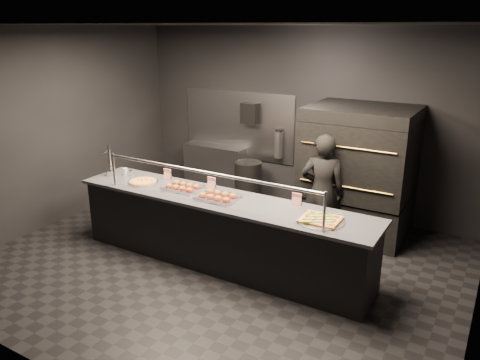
{
  "coord_description": "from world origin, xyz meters",
  "views": [
    {
      "loc": [
        3.03,
        -4.64,
        2.98
      ],
      "look_at": [
        0.18,
        0.2,
        1.13
      ],
      "focal_mm": 35.0,
      "sensor_mm": 36.0,
      "label": 1
    }
  ],
  "objects": [
    {
      "name": "slider_tray_a",
      "position": [
        -0.6,
        0.03,
        0.95
      ],
      "size": [
        0.57,
        0.48,
        0.08
      ],
      "color": "silver",
      "rests_on": "service_counter"
    },
    {
      "name": "towel_dispenser",
      "position": [
        -0.9,
        2.39,
        1.55
      ],
      "size": [
        0.3,
        0.2,
        0.35
      ],
      "primitive_type": "cube",
      "color": "black",
      "rests_on": "room"
    },
    {
      "name": "worker",
      "position": [
        0.94,
        1.15,
        0.82
      ],
      "size": [
        0.69,
        0.55,
        1.63
      ],
      "primitive_type": "imported",
      "rotation": [
        0.0,
        0.0,
        3.44
      ],
      "color": "black",
      "rests_on": "ground"
    },
    {
      "name": "trash_bin",
      "position": [
        -0.75,
        2.05,
        0.39
      ],
      "size": [
        0.46,
        0.46,
        0.77
      ],
      "primitive_type": "cylinder",
      "color": "black",
      "rests_on": "ground"
    },
    {
      "name": "square_pizza",
      "position": [
        1.37,
        -0.05,
        0.94
      ],
      "size": [
        0.54,
        0.54,
        0.05
      ],
      "color": "silver",
      "rests_on": "service_counter"
    },
    {
      "name": "beer_tap",
      "position": [
        -1.87,
        -0.01,
        1.07
      ],
      "size": [
        0.14,
        0.2,
        0.53
      ],
      "color": "silver",
      "rests_on": "service_counter"
    },
    {
      "name": "condiment_jar",
      "position": [
        -1.67,
        0.11,
        0.97
      ],
      "size": [
        0.16,
        0.06,
        0.1
      ],
      "color": "silver",
      "rests_on": "service_counter"
    },
    {
      "name": "round_pizza",
      "position": [
        -1.24,
        -0.03,
        0.94
      ],
      "size": [
        0.43,
        0.43,
        0.03
      ],
      "color": "silver",
      "rests_on": "service_counter"
    },
    {
      "name": "slider_tray_b",
      "position": [
        -0.0,
        -0.04,
        0.95
      ],
      "size": [
        0.55,
        0.44,
        0.08
      ],
      "color": "silver",
      "rests_on": "service_counter"
    },
    {
      "name": "service_counter",
      "position": [
        0.0,
        -0.0,
        0.46
      ],
      "size": [
        4.1,
        0.78,
        1.37
      ],
      "color": "black",
      "rests_on": "ground"
    },
    {
      "name": "tent_cards",
      "position": [
        -0.14,
        0.28,
        1.0
      ],
      "size": [
        2.11,
        0.04,
        0.15
      ],
      "color": "white",
      "rests_on": "service_counter"
    },
    {
      "name": "pizza_oven",
      "position": [
        1.2,
        1.9,
        0.97
      ],
      "size": [
        1.5,
        1.23,
        1.91
      ],
      "color": "black",
      "rests_on": "ground"
    },
    {
      "name": "room",
      "position": [
        -0.02,
        0.05,
        1.5
      ],
      "size": [
        6.04,
        6.0,
        3.0
      ],
      "color": "black",
      "rests_on": "ground"
    },
    {
      "name": "prep_shelf",
      "position": [
        -1.6,
        2.32,
        0.45
      ],
      "size": [
        1.2,
        0.35,
        0.9
      ],
      "primitive_type": "cube",
      "color": "#99999E",
      "rests_on": "ground"
    },
    {
      "name": "fire_extinguisher",
      "position": [
        -0.35,
        2.4,
        1.06
      ],
      "size": [
        0.14,
        0.14,
        0.51
      ],
      "color": "#B2B2B7",
      "rests_on": "room"
    }
  ]
}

